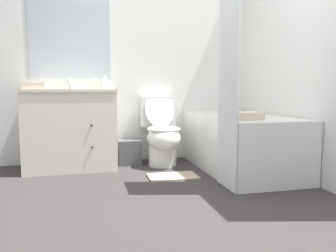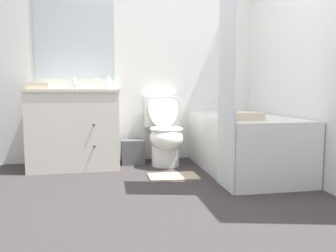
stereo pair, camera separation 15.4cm
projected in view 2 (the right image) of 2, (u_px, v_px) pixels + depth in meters
name	position (u px, v px, depth m)	size (l,w,h in m)	color
ground_plane	(178.00, 210.00, 2.22)	(14.00, 14.00, 0.00)	#383333
wall_back	(146.00, 52.00, 3.78)	(8.00, 0.06, 2.50)	silver
wall_right	(290.00, 45.00, 3.15)	(0.05, 2.71, 2.50)	silver
vanity_cabinet	(75.00, 128.00, 3.44)	(0.92, 0.57, 0.82)	silver
sink_faucet	(76.00, 86.00, 3.57)	(0.14, 0.12, 0.12)	silver
toilet	(165.00, 133.00, 3.56)	(0.38, 0.62, 0.81)	white
bathtub	(243.00, 143.00, 3.29)	(0.75, 1.48, 0.56)	white
shower_curtain	(227.00, 71.00, 2.61)	(0.02, 0.38, 1.91)	white
wastebasket	(133.00, 152.00, 3.63)	(0.25, 0.21, 0.27)	#4C4C51
tissue_box	(98.00, 85.00, 3.39)	(0.11, 0.14, 0.11)	silver
soap_dispenser	(108.00, 83.00, 3.52)	(0.07, 0.07, 0.15)	silver
hand_towel_folded	(39.00, 86.00, 3.18)	(0.21, 0.16, 0.06)	beige
bath_towel_folded	(245.00, 116.00, 2.80)	(0.27, 0.21, 0.07)	beige
bath_mat	(173.00, 177.00, 3.06)	(0.46, 0.28, 0.02)	tan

